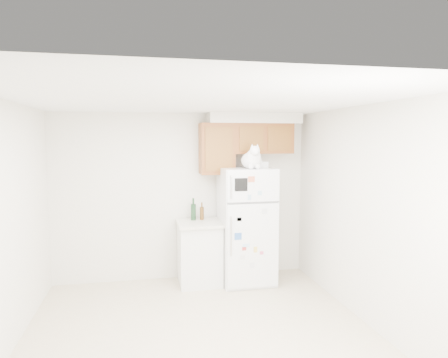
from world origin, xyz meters
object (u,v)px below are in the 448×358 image
object	(u,v)px
storage_box_front	(262,165)
base_counter	(200,252)
bottle_green	(193,209)
storage_box_back	(256,164)
cat	(252,159)
bottle_amber	(202,211)
refrigerator	(246,225)

from	to	relation	value
storage_box_front	base_counter	bearing A→B (deg)	158.34
storage_box_front	bottle_green	distance (m)	1.21
storage_box_back	storage_box_front	world-z (taller)	storage_box_back
base_counter	cat	size ratio (longest dim) A/B	1.82
storage_box_front	bottle_amber	xyz separation A→B (m)	(-0.84, 0.27, -0.69)
storage_box_back	bottle_amber	distance (m)	1.07
refrigerator	storage_box_back	world-z (taller)	storage_box_back
cat	bottle_green	world-z (taller)	cat
storage_box_front	bottle_green	xyz separation A→B (m)	(-0.97, 0.27, -0.66)
refrigerator	bottle_amber	size ratio (longest dim) A/B	6.53
refrigerator	bottle_amber	xyz separation A→B (m)	(-0.63, 0.21, 0.20)
base_counter	bottle_green	world-z (taller)	bottle_green
refrigerator	cat	distance (m)	1.00
cat	bottle_green	distance (m)	1.15
storage_box_back	storage_box_front	xyz separation A→B (m)	(0.05, -0.13, -0.01)
storage_box_back	refrigerator	bearing A→B (deg)	-147.34
bottle_green	base_counter	bearing A→B (deg)	-63.75
base_counter	storage_box_back	size ratio (longest dim) A/B	5.11
storage_box_front	cat	bearing A→B (deg)	-162.33
cat	bottle_amber	size ratio (longest dim) A/B	1.94
refrigerator	cat	xyz separation A→B (m)	(0.03, -0.17, 0.98)
refrigerator	cat	size ratio (longest dim) A/B	3.36
storage_box_back	bottle_green	size ratio (longest dim) A/B	0.55
bottle_green	storage_box_back	bearing A→B (deg)	-8.54
storage_box_back	bottle_green	distance (m)	1.15
base_counter	cat	xyz separation A→B (m)	(0.72, -0.24, 1.37)
storage_box_back	storage_box_front	bearing A→B (deg)	-61.53
cat	bottle_amber	bearing A→B (deg)	150.23
storage_box_front	bottle_green	bearing A→B (deg)	151.10
bottle_amber	refrigerator	bearing A→B (deg)	-18.77
bottle_green	bottle_amber	size ratio (longest dim) A/B	1.26
refrigerator	base_counter	distance (m)	0.79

